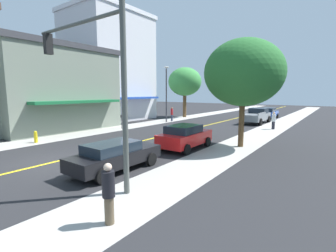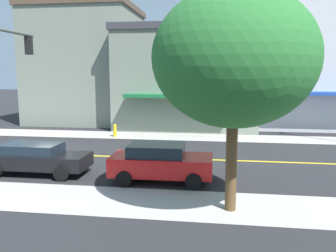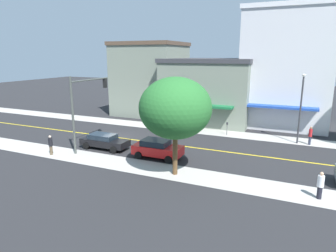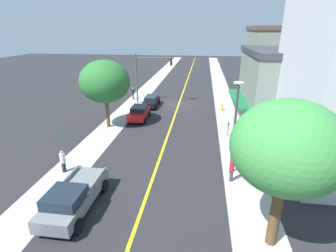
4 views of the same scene
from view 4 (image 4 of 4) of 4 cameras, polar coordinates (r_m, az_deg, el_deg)
The scene contains 18 objects.
ground_plane at distance 35.83m, azimuth 2.35°, elevation 4.69°, with size 140.00×140.00×0.00m, color #262628.
sidewalk_left at distance 35.83m, azimuth 12.61°, elevation 4.20°, with size 2.84×126.00×0.01m, color #ADA8A0.
sidewalk_right at distance 36.95m, azimuth -7.61°, elevation 5.03°, with size 2.84×126.00×0.01m, color #ADA8A0.
road_centerline_stripe at distance 35.83m, azimuth 2.35°, elevation 4.69°, with size 0.20×126.00×0.00m, color yellow.
brick_apartment_block at distance 38.97m, azimuth 23.65°, elevation 12.06°, with size 8.83×9.21×10.26m.
pale_office_building at distance 30.32m, azimuth 27.76°, elevation 7.21°, with size 13.10×11.25×8.05m.
street_tree_left_near at distance 12.09m, azimuth 24.92°, elevation -4.39°, with size 4.84×4.84×7.27m.
street_tree_right_corner at distance 27.22m, azimuth -13.81°, elevation 9.52°, with size 5.10×5.10×7.06m.
fire_hydrant at distance 33.91m, azimuth 11.85°, elevation 4.09°, with size 0.44×0.24×0.88m.
parking_meter at distance 25.78m, azimuth 13.23°, elevation -0.25°, with size 0.12×0.18×1.39m.
traffic_light_mast at distance 35.92m, azimuth -4.55°, elevation 12.05°, with size 5.32×0.32×6.75m.
street_lamp at distance 18.02m, azimuth 14.69°, elevation 1.41°, with size 0.70×0.36×6.76m.
red_sedan_right_curb at distance 29.95m, azimuth -6.43°, elevation 2.95°, with size 2.12×4.17×1.56m.
black_sedan_right_curb at distance 35.15m, azimuth -3.77°, elevation 5.58°, with size 1.94×4.55×1.36m.
grey_pickup_truck at distance 16.21m, azimuth -20.26°, elevation -14.54°, with size 2.34×5.44×1.76m.
pedestrian_white_shirt at distance 20.39m, azimuth -22.26°, elevation -7.16°, with size 0.38×0.38×1.72m.
pedestrian_red_shirt at distance 18.31m, azimuth 13.98°, elevation -9.19°, with size 0.31×0.31×1.79m.
pedestrian_black_shirt at distance 38.88m, azimuth -7.76°, elevation 7.20°, with size 0.35×0.35×1.74m.
Camera 4 is at (-3.19, 34.28, 9.92)m, focal length 27.51 mm.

